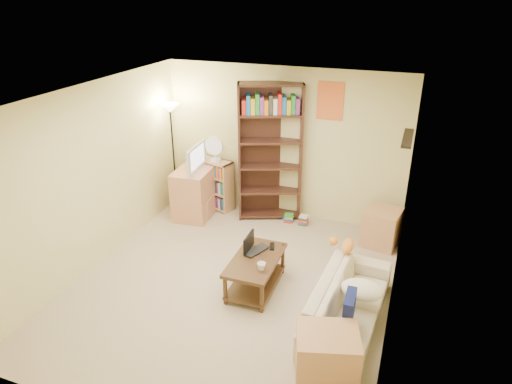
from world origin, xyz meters
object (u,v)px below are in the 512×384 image
side_table (381,227)px  coffee_table (255,269)px  television (192,157)px  end_cabinet (327,354)px  tabby_cat (345,245)px  tall_bookshelf (270,150)px  tv_stand (195,193)px  desk_fan (214,148)px  sofa (348,302)px  short_bookshelf (214,184)px  laptop (259,252)px  mug (261,267)px  floor_lamp (171,127)px

side_table → coffee_table: bearing=-129.7°
television → end_cabinet: bearing=-138.2°
tabby_cat → tall_bookshelf: (-1.53, 1.53, 0.60)m
tv_stand → television: bearing=0.0°
tabby_cat → desk_fan: bearing=149.3°
sofa → short_bookshelf: short_bookshelf is taller
coffee_table → television: television is taller
coffee_table → side_table: side_table is taller
coffee_table → tall_bookshelf: (-0.48, 2.00, 0.91)m
tv_stand → end_cabinet: bearing=-48.2°
laptop → short_bookshelf: 2.39m
tabby_cat → end_cabinet: bearing=-85.6°
mug → television: bearing=135.5°
mug → side_table: side_table is taller
tabby_cat → laptop: size_ratio=0.97×
tv_stand → television: television is taller
tv_stand → television: 0.63m
sofa → end_cabinet: (-0.06, -0.88, -0.01)m
side_table → mug: bearing=-123.2°
laptop → short_bookshelf: (-1.50, 1.86, -0.01)m
coffee_table → television: (-1.69, 1.60, 0.76)m
coffee_table → end_cabinet: 1.62m
side_table → end_cabinet: side_table is taller
mug → tv_stand: bearing=135.5°
mug → tall_bookshelf: tall_bookshelf is taller
floor_lamp → end_cabinet: 4.52m
mug → television: television is taller
tv_stand → tall_bookshelf: tall_bookshelf is taller
television → desk_fan: 0.43m
sofa → coffee_table: sofa is taller
coffee_table → laptop: 0.22m
short_bookshelf → desk_fan: bearing=-24.6°
floor_lamp → end_cabinet: bearing=-41.0°
tabby_cat → end_cabinet: 1.63m
coffee_table → desk_fan: (-1.45, 1.95, 0.83)m
coffee_table → tv_stand: tv_stand is taller
desk_fan → side_table: bearing=-5.2°
tabby_cat → end_cabinet: (0.12, -1.59, -0.34)m
tv_stand → tall_bookshelf: size_ratio=0.37×
side_table → tabby_cat: bearing=-106.2°
tall_bookshelf → side_table: bearing=-30.2°
short_bookshelf → side_table: short_bookshelf is taller
tv_stand → end_cabinet: 3.95m
tv_stand → floor_lamp: 1.16m
coffee_table → television: size_ratio=1.34×
tv_stand → short_bookshelf: size_ratio=0.94×
coffee_table → tv_stand: size_ratio=1.21×
laptop → side_table: 2.10m
mug → floor_lamp: floor_lamp is taller
desk_fan → side_table: size_ratio=0.76×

